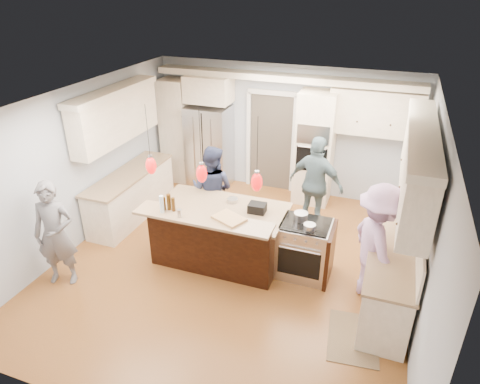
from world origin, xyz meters
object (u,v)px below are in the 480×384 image
(island_range, at_px, (306,249))
(person_bar_end, at_px, (55,234))
(kitchen_island, at_px, (220,233))
(refrigerator, at_px, (209,147))
(person_far_left, at_px, (212,190))

(island_range, relative_size, person_bar_end, 0.55)
(island_range, distance_m, person_bar_end, 3.77)
(kitchen_island, xyz_separation_m, person_bar_end, (-2.05, -1.37, 0.35))
(person_bar_end, bearing_deg, kitchen_island, 15.24)
(island_range, height_order, person_bar_end, person_bar_end)
(refrigerator, bearing_deg, person_far_left, -64.88)
(refrigerator, bearing_deg, island_range, -42.59)
(island_range, xyz_separation_m, person_far_left, (-1.88, 0.72, 0.37))
(refrigerator, bearing_deg, person_bar_end, -100.77)
(person_far_left, bearing_deg, island_range, 162.28)
(kitchen_island, relative_size, person_bar_end, 1.25)
(person_bar_end, xyz_separation_m, person_far_left, (1.58, 2.17, -0.02))
(kitchen_island, bearing_deg, person_bar_end, -146.18)
(kitchen_island, bearing_deg, person_far_left, 120.62)
(kitchen_island, bearing_deg, island_range, 3.11)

